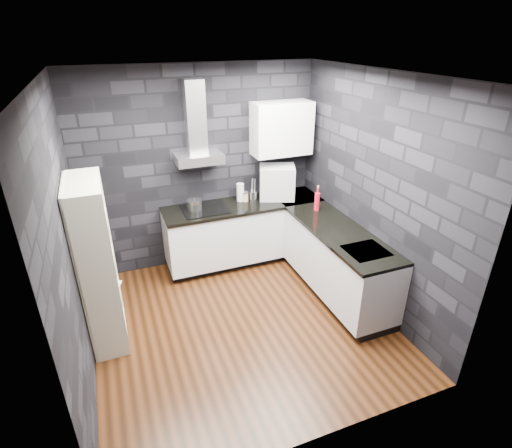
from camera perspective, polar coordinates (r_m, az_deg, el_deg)
ground at (r=4.76m, az=-2.01°, el=-13.84°), size 3.20×3.20×0.00m
ceiling at (r=3.67m, az=-2.71°, el=20.53°), size 3.20×3.20×0.00m
wall_back at (r=5.49m, az=-7.97°, el=7.75°), size 3.20×0.05×2.70m
wall_front at (r=2.76m, az=9.15°, el=-12.36°), size 3.20×0.05×2.70m
wall_left at (r=3.88m, az=-25.62°, el=-2.75°), size 0.05×3.20×2.70m
wall_right at (r=4.76m, az=16.52°, el=4.02°), size 0.05×3.20×2.70m
toekick_back at (r=5.90m, az=-1.79°, el=-4.51°), size 2.18×0.50×0.10m
toekick_right at (r=5.29m, az=11.59°, el=-9.11°), size 0.50×1.78×0.10m
counter_back_cab at (r=5.66m, az=-1.72°, el=-0.96°), size 2.20×0.60×0.76m
counter_right_cab at (r=5.04m, az=11.63°, el=-5.22°), size 0.60×1.80×0.76m
counter_back_top at (r=5.48m, az=-1.74°, el=2.72°), size 2.20×0.62×0.04m
counter_right_top at (r=4.84m, az=11.95°, el=-1.19°), size 0.62×1.80×0.04m
counter_corner_top at (r=5.79m, az=5.72°, el=3.89°), size 0.62×0.62×0.04m
hood_body at (r=5.23m, az=-8.12°, el=9.24°), size 0.60×0.34×0.12m
hood_chimney at (r=5.18m, az=-8.67°, el=14.85°), size 0.24×0.20×0.90m
upper_cabinet at (r=5.52m, az=3.67°, el=13.44°), size 0.80×0.35×0.70m
cooktop at (r=5.34m, az=-7.34°, el=2.14°), size 0.58×0.50×0.01m
sink_rim at (r=4.49m, az=15.47°, el=-3.72°), size 0.44×0.40×0.01m
pot at (r=5.31m, az=-8.78°, el=2.68°), size 0.25×0.25×0.11m
glass_vase at (r=5.53m, az=-2.25°, el=4.54°), size 0.11×0.11×0.25m
storage_jar at (r=5.55m, az=-1.61°, el=3.88°), size 0.10×0.10×0.12m
utensil_crock at (r=5.57m, az=-0.42°, el=4.03°), size 0.10×0.10×0.12m
appliance_garage at (r=5.61m, az=3.01°, el=5.95°), size 0.58×0.52×0.48m
red_bottle at (r=5.29m, az=8.72°, el=3.17°), size 0.08×0.08×0.24m
bookshelf at (r=4.38m, az=-21.70°, el=-5.46°), size 0.46×0.84×1.80m
fruit_bowl at (r=4.31m, az=-21.75°, el=-5.40°), size 0.25×0.25×0.05m
book_red at (r=4.64m, az=-21.20°, el=-8.24°), size 0.16×0.05×0.21m
book_second at (r=4.71m, az=-21.06°, el=-7.38°), size 0.16×0.07×0.23m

